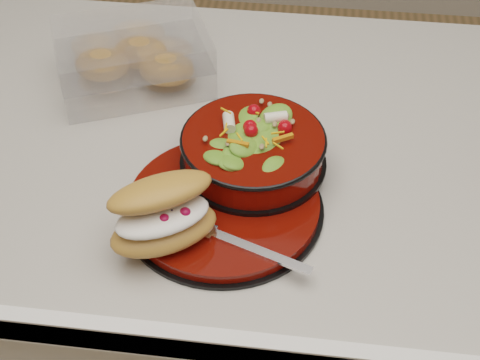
# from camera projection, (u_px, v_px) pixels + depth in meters

# --- Properties ---
(island_counter) EXTENTS (1.24, 0.74, 0.90)m
(island_counter) POSITION_uv_depth(u_px,v_px,m) (289.00, 310.00, 1.33)
(island_counter) COLOR silver
(island_counter) RESTS_ON ground
(dinner_plate) EXTENTS (0.27, 0.27, 0.02)m
(dinner_plate) POSITION_uv_depth(u_px,v_px,m) (224.00, 205.00, 0.90)
(dinner_plate) COLOR black
(dinner_plate) RESTS_ON island_counter
(salad_bowl) EXTENTS (0.21, 0.21, 0.09)m
(salad_bowl) POSITION_uv_depth(u_px,v_px,m) (253.00, 146.00, 0.92)
(salad_bowl) COLOR black
(salad_bowl) RESTS_ON dinner_plate
(croissant) EXTENTS (0.16, 0.15, 0.08)m
(croissant) POSITION_uv_depth(u_px,v_px,m) (164.00, 214.00, 0.82)
(croissant) COLOR #C67F3C
(croissant) RESTS_ON dinner_plate
(fork) EXTENTS (0.17, 0.08, 0.00)m
(fork) POSITION_uv_depth(u_px,v_px,m) (241.00, 244.00, 0.84)
(fork) COLOR silver
(fork) RESTS_ON dinner_plate
(pastry_box) EXTENTS (0.29, 0.25, 0.09)m
(pastry_box) POSITION_uv_depth(u_px,v_px,m) (134.00, 58.00, 1.10)
(pastry_box) COLOR white
(pastry_box) RESTS_ON island_counter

